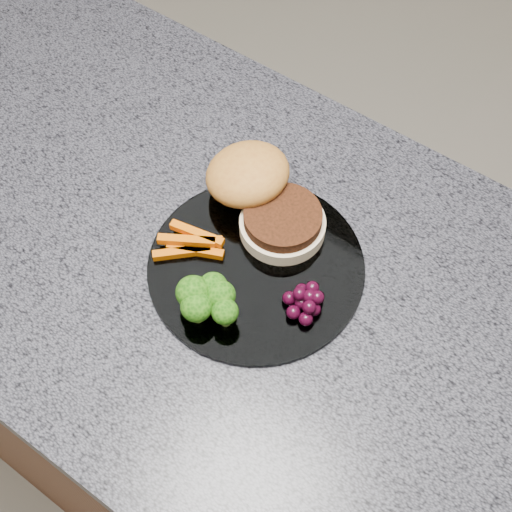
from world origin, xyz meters
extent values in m
plane|color=gray|center=(0.00, 0.00, 0.00)|extent=(4.00, 4.00, 0.00)
cube|color=#55331D|center=(0.00, 0.00, 0.43)|extent=(1.20, 0.60, 0.86)
cube|color=#4B4B55|center=(0.00, 0.00, 0.88)|extent=(1.20, 0.60, 0.04)
cylinder|color=white|center=(0.11, 0.01, 0.90)|extent=(0.26, 0.26, 0.01)
cylinder|color=beige|center=(0.11, 0.07, 0.92)|extent=(0.11, 0.11, 0.02)
cylinder|color=#3F1A0C|center=(0.11, 0.07, 0.93)|extent=(0.10, 0.10, 0.02)
ellipsoid|color=#AA712A|center=(0.04, 0.09, 0.93)|extent=(0.11, 0.11, 0.06)
cube|color=#CD5703|center=(0.03, -0.01, 0.91)|extent=(0.06, 0.05, 0.01)
cube|color=#CD5703|center=(0.04, -0.02, 0.91)|extent=(0.07, 0.04, 0.01)
cube|color=#CD5703|center=(0.03, -0.03, 0.91)|extent=(0.06, 0.06, 0.01)
cube|color=#CD5703|center=(0.03, 0.00, 0.92)|extent=(0.07, 0.02, 0.01)
cube|color=#CD5703|center=(0.03, -0.02, 0.92)|extent=(0.06, 0.04, 0.01)
cylinder|color=olive|center=(0.09, -0.07, 0.91)|extent=(0.01, 0.01, 0.02)
ellipsoid|color=#0F3A07|center=(0.09, -0.07, 0.94)|extent=(0.04, 0.04, 0.04)
cylinder|color=olive|center=(0.11, -0.06, 0.91)|extent=(0.01, 0.01, 0.02)
ellipsoid|color=#0F3A07|center=(0.11, -0.06, 0.93)|extent=(0.03, 0.03, 0.03)
cylinder|color=olive|center=(0.10, -0.09, 0.91)|extent=(0.01, 0.01, 0.02)
ellipsoid|color=#0F3A07|center=(0.10, -0.09, 0.93)|extent=(0.04, 0.04, 0.03)
cylinder|color=olive|center=(0.13, -0.07, 0.91)|extent=(0.01, 0.01, 0.02)
ellipsoid|color=#0F3A07|center=(0.13, -0.07, 0.93)|extent=(0.03, 0.03, 0.03)
cylinder|color=olive|center=(0.10, -0.05, 0.91)|extent=(0.01, 0.01, 0.02)
ellipsoid|color=#0F3A07|center=(0.10, -0.05, 0.93)|extent=(0.03, 0.03, 0.03)
sphere|color=black|center=(0.19, 0.00, 0.91)|extent=(0.02, 0.02, 0.02)
sphere|color=black|center=(0.20, 0.00, 0.91)|extent=(0.02, 0.02, 0.02)
sphere|color=black|center=(0.20, 0.01, 0.91)|extent=(0.02, 0.02, 0.02)
sphere|color=black|center=(0.18, 0.01, 0.91)|extent=(0.02, 0.02, 0.02)
sphere|color=black|center=(0.17, -0.01, 0.91)|extent=(0.02, 0.02, 0.02)
sphere|color=black|center=(0.19, -0.02, 0.91)|extent=(0.02, 0.02, 0.02)
sphere|color=black|center=(0.20, -0.02, 0.91)|extent=(0.02, 0.02, 0.02)
sphere|color=black|center=(0.19, 0.00, 0.93)|extent=(0.02, 0.02, 0.02)
sphere|color=black|center=(0.18, 0.00, 0.93)|extent=(0.02, 0.02, 0.02)
sphere|color=black|center=(0.20, -0.01, 0.93)|extent=(0.02, 0.02, 0.02)
sphere|color=black|center=(0.19, 0.01, 0.93)|extent=(0.02, 0.02, 0.02)
sphere|color=black|center=(0.20, 0.01, 0.93)|extent=(0.02, 0.02, 0.02)
camera|label=1|loc=(0.37, -0.35, 1.63)|focal=50.00mm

